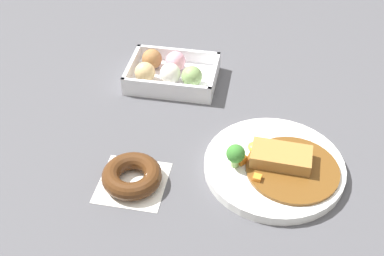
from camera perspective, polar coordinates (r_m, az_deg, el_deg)
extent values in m
plane|color=#4C4C51|center=(0.98, 6.30, -0.43)|extent=(1.60, 1.60, 0.00)
cylinder|color=white|center=(0.90, 9.53, -4.46)|extent=(0.25, 0.25, 0.02)
cylinder|color=brown|center=(0.88, 11.62, -4.72)|extent=(0.17, 0.17, 0.01)
cube|color=#A87538|center=(0.88, 10.34, -3.30)|extent=(0.11, 0.06, 0.02)
cylinder|color=white|center=(0.91, 7.30, -2.66)|extent=(0.06, 0.06, 0.00)
ellipsoid|color=yellow|center=(0.90, 7.35, -2.21)|extent=(0.03, 0.03, 0.01)
cylinder|color=#8CB766|center=(0.87, 5.04, -3.97)|extent=(0.01, 0.01, 0.02)
sphere|color=#387A2D|center=(0.86, 5.12, -2.99)|extent=(0.03, 0.03, 0.03)
cube|color=orange|center=(0.88, 5.82, -3.66)|extent=(0.02, 0.02, 0.02)
cube|color=orange|center=(0.85, 7.60, -5.88)|extent=(0.02, 0.02, 0.01)
cube|color=white|center=(1.10, -2.26, 5.76)|extent=(0.19, 0.14, 0.01)
cube|color=white|center=(1.11, -7.03, 7.10)|extent=(0.01, 0.14, 0.03)
cube|color=white|center=(1.08, 2.60, 6.16)|extent=(0.01, 0.14, 0.03)
cube|color=white|center=(1.04, -3.06, 4.59)|extent=(0.19, 0.01, 0.03)
cube|color=white|center=(1.14, -1.59, 8.54)|extent=(0.19, 0.01, 0.03)
sphere|color=#DBB77A|center=(1.08, -5.51, 6.49)|extent=(0.05, 0.05, 0.05)
sphere|color=silver|center=(1.07, -2.55, 6.38)|extent=(0.05, 0.05, 0.05)
sphere|color=#84A860|center=(1.06, -0.02, 6.06)|extent=(0.05, 0.05, 0.05)
sphere|color=#9E6B3D|center=(1.12, -4.70, 8.03)|extent=(0.05, 0.05, 0.05)
sphere|color=pink|center=(1.11, -1.94, 7.77)|extent=(0.05, 0.05, 0.05)
cube|color=white|center=(0.88, -6.93, -6.31)|extent=(0.12, 0.12, 0.00)
torus|color=#4C2B14|center=(0.86, -7.02, -5.55)|extent=(0.11, 0.11, 0.03)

